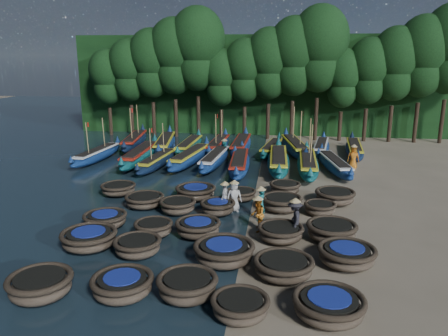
# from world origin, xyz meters

# --- Properties ---
(ground) EXTENTS (120.00, 120.00, 0.00)m
(ground) POSITION_xyz_m (0.00, 0.00, 0.00)
(ground) COLOR #7F725D
(ground) RESTS_ON ground
(foliage_wall) EXTENTS (40.00, 3.00, 10.00)m
(foliage_wall) POSITION_xyz_m (0.00, 23.50, 5.00)
(foliage_wall) COLOR black
(foliage_wall) RESTS_ON ground
(coracle_0) EXTENTS (2.22, 2.22, 0.84)m
(coracle_0) POSITION_xyz_m (-6.44, -10.31, 0.48)
(coracle_0) COLOR brown
(coracle_0) RESTS_ON ground
(coracle_1) EXTENTS (2.16, 2.16, 0.78)m
(coracle_1) POSITION_xyz_m (-3.71, -9.89, 0.45)
(coracle_1) COLOR brown
(coracle_1) RESTS_ON ground
(coracle_2) EXTENTS (2.52, 2.52, 0.83)m
(coracle_2) POSITION_xyz_m (-1.50, -9.69, 0.48)
(coracle_2) COLOR brown
(coracle_2) RESTS_ON ground
(coracle_3) EXTENTS (1.99, 1.99, 0.71)m
(coracle_3) POSITION_xyz_m (0.37, -10.57, 0.41)
(coracle_3) COLOR brown
(coracle_3) RESTS_ON ground
(coracle_4) EXTENTS (2.80, 2.80, 0.76)m
(coracle_4) POSITION_xyz_m (3.11, -10.23, 0.44)
(coracle_4) COLOR brown
(coracle_4) RESTS_ON ground
(coracle_5) EXTENTS (2.59, 2.59, 0.79)m
(coracle_5) POSITION_xyz_m (-6.50, -6.35, 0.46)
(coracle_5) COLOR brown
(coracle_5) RESTS_ON ground
(coracle_6) EXTENTS (2.03, 2.03, 0.74)m
(coracle_6) POSITION_xyz_m (-4.24, -6.73, 0.42)
(coracle_6) COLOR brown
(coracle_6) RESTS_ON ground
(coracle_7) EXTENTS (2.46, 2.46, 0.84)m
(coracle_7) POSITION_xyz_m (-0.62, -6.94, 0.49)
(coracle_7) COLOR brown
(coracle_7) RESTS_ON ground
(coracle_8) EXTENTS (2.32, 2.32, 0.76)m
(coracle_8) POSITION_xyz_m (1.71, -7.78, 0.43)
(coracle_8) COLOR brown
(coracle_8) RESTS_ON ground
(coracle_9) EXTENTS (2.82, 2.82, 0.79)m
(coracle_9) POSITION_xyz_m (4.15, -6.51, 0.45)
(coracle_9) COLOR brown
(coracle_9) RESTS_ON ground
(coracle_10) EXTENTS (2.52, 2.52, 0.70)m
(coracle_10) POSITION_xyz_m (-6.75, -4.00, 0.40)
(coracle_10) COLOR brown
(coracle_10) RESTS_ON ground
(coracle_11) EXTENTS (1.86, 1.86, 0.72)m
(coracle_11) POSITION_xyz_m (-4.15, -4.75, 0.41)
(coracle_11) COLOR brown
(coracle_11) RESTS_ON ground
(coracle_12) EXTENTS (2.31, 2.31, 0.75)m
(coracle_12) POSITION_xyz_m (-2.15, -4.49, 0.44)
(coracle_12) COLOR brown
(coracle_12) RESTS_ON ground
(coracle_13) EXTENTS (2.54, 2.54, 0.72)m
(coracle_13) POSITION_xyz_m (1.57, -4.50, 0.41)
(coracle_13) COLOR brown
(coracle_13) RESTS_ON ground
(coracle_14) EXTENTS (2.57, 2.57, 0.83)m
(coracle_14) POSITION_xyz_m (3.82, -4.15, 0.48)
(coracle_14) COLOR brown
(coracle_14) RESTS_ON ground
(coracle_15) EXTENTS (2.31, 2.31, 0.70)m
(coracle_15) POSITION_xyz_m (-5.76, -1.00, 0.40)
(coracle_15) COLOR brown
(coracle_15) RESTS_ON ground
(coracle_16) EXTENTS (2.13, 2.13, 0.74)m
(coracle_16) POSITION_xyz_m (-3.75, -1.69, 0.42)
(coracle_16) COLOR brown
(coracle_16) RESTS_ON ground
(coracle_17) EXTENTS (2.07, 2.07, 0.74)m
(coracle_17) POSITION_xyz_m (-1.67, -1.59, 0.43)
(coracle_17) COLOR brown
(coracle_17) RESTS_ON ground
(coracle_18) EXTENTS (2.25, 2.25, 0.82)m
(coracle_18) POSITION_xyz_m (1.60, -0.61, 0.47)
(coracle_18) COLOR brown
(coracle_18) RESTS_ON ground
(coracle_19) EXTENTS (1.66, 1.66, 0.65)m
(coracle_19) POSITION_xyz_m (3.56, -0.92, 0.38)
(coracle_19) COLOR brown
(coracle_19) RESTS_ON ground
(coracle_20) EXTENTS (2.05, 2.05, 0.69)m
(coracle_20) POSITION_xyz_m (-7.95, 0.86, 0.39)
(coracle_20) COLOR brown
(coracle_20) RESTS_ON ground
(coracle_21) EXTENTS (2.32, 2.32, 0.77)m
(coracle_21) POSITION_xyz_m (-3.29, 0.70, 0.45)
(coracle_21) COLOR brown
(coracle_21) RESTS_ON ground
(coracle_22) EXTENTS (1.72, 1.72, 0.63)m
(coracle_22) POSITION_xyz_m (-0.70, 0.84, 0.36)
(coracle_22) COLOR brown
(coracle_22) RESTS_ON ground
(coracle_23) EXTENTS (2.25, 2.25, 0.72)m
(coracle_23) POSITION_xyz_m (1.78, 2.33, 0.41)
(coracle_23) COLOR brown
(coracle_23) RESTS_ON ground
(coracle_24) EXTENTS (2.53, 2.53, 0.81)m
(coracle_24) POSITION_xyz_m (4.51, 0.86, 0.46)
(coracle_24) COLOR brown
(coracle_24) RESTS_ON ground
(long_boat_0) EXTENTS (1.99, 7.61, 3.24)m
(long_boat_0) POSITION_xyz_m (-12.71, 8.84, 0.51)
(long_boat_0) COLOR navy
(long_boat_0) RESTS_ON ground
(long_boat_1) EXTENTS (1.67, 8.81, 1.55)m
(long_boat_1) POSITION_xyz_m (-9.20, 8.79, 0.59)
(long_boat_1) COLOR #0F5858
(long_boat_1) RESTS_ON ground
(long_boat_2) EXTENTS (2.03, 7.36, 3.14)m
(long_boat_2) POSITION_xyz_m (-7.48, 7.49, 0.50)
(long_boat_2) COLOR #0E1A34
(long_boat_2) RESTS_ON ground
(long_boat_3) EXTENTS (2.66, 8.28, 1.47)m
(long_boat_3) POSITION_xyz_m (-5.31, 8.76, 0.56)
(long_boat_3) COLOR navy
(long_boat_3) RESTS_ON ground
(long_boat_4) EXTENTS (1.99, 7.93, 1.40)m
(long_boat_4) POSITION_xyz_m (-3.39, 8.50, 0.53)
(long_boat_4) COLOR navy
(long_boat_4) RESTS_ON ground
(long_boat_5) EXTENTS (1.84, 8.34, 1.47)m
(long_boat_5) POSITION_xyz_m (-1.44, 7.37, 0.56)
(long_boat_5) COLOR navy
(long_boat_5) RESTS_ON ground
(long_boat_6) EXTENTS (1.74, 9.07, 1.60)m
(long_boat_6) POSITION_xyz_m (1.31, 8.21, 0.61)
(long_boat_6) COLOR #0F5858
(long_boat_6) RESTS_ON ground
(long_boat_7) EXTENTS (1.68, 8.57, 3.64)m
(long_boat_7) POSITION_xyz_m (3.38, 7.68, 0.58)
(long_boat_7) COLOR #0F5858
(long_boat_7) RESTS_ON ground
(long_boat_8) EXTENTS (2.58, 7.56, 1.35)m
(long_boat_8) POSITION_xyz_m (5.25, 8.09, 0.51)
(long_boat_8) COLOR navy
(long_boat_8) RESTS_ON ground
(long_boat_9) EXTENTS (2.60, 8.60, 3.68)m
(long_boat_9) POSITION_xyz_m (-11.55, 14.34, 0.58)
(long_boat_9) COLOR #0E1A34
(long_boat_9) RESTS_ON ground
(long_boat_10) EXTENTS (2.89, 8.93, 1.59)m
(long_boat_10) POSITION_xyz_m (-8.49, 13.33, 0.60)
(long_boat_10) COLOR navy
(long_boat_10) RESTS_ON ground
(long_boat_11) EXTENTS (1.60, 8.02, 1.41)m
(long_boat_11) POSITION_xyz_m (-6.29, 13.02, 0.54)
(long_boat_11) COLOR #0F5858
(long_boat_11) RESTS_ON ground
(long_boat_12) EXTENTS (1.72, 7.99, 3.39)m
(long_boat_12) POSITION_xyz_m (-3.90, 13.69, 0.54)
(long_boat_12) COLOR navy
(long_boat_12) RESTS_ON ground
(long_boat_13) EXTENTS (1.65, 8.72, 1.53)m
(long_boat_13) POSITION_xyz_m (-1.93, 13.63, 0.58)
(long_boat_13) COLOR navy
(long_boat_13) RESTS_ON ground
(long_boat_14) EXTENTS (2.42, 7.24, 1.29)m
(long_boat_14) POSITION_xyz_m (0.70, 13.13, 0.49)
(long_boat_14) COLOR #0F5858
(long_boat_14) RESTS_ON ground
(long_boat_15) EXTENTS (3.01, 8.82, 3.80)m
(long_boat_15) POSITION_xyz_m (2.58, 13.51, 0.60)
(long_boat_15) COLOR navy
(long_boat_15) RESTS_ON ground
(long_boat_16) EXTENTS (2.31, 7.45, 1.32)m
(long_boat_16) POSITION_xyz_m (4.80, 13.96, 0.50)
(long_boat_16) COLOR navy
(long_boat_16) RESTS_ON ground
(long_boat_17) EXTENTS (2.08, 7.97, 1.41)m
(long_boat_17) POSITION_xyz_m (7.43, 13.48, 0.54)
(long_boat_17) COLOR #0E1A34
(long_boat_17) RESTS_ON ground
(fisherman_0) EXTENTS (0.91, 0.74, 1.82)m
(fisherman_0) POSITION_xyz_m (-0.89, -0.97, 0.87)
(fisherman_0) COLOR silver
(fisherman_0) RESTS_ON ground
(fisherman_1) EXTENTS (0.65, 0.73, 1.88)m
(fisherman_1) POSITION_xyz_m (0.56, -2.11, 0.94)
(fisherman_1) COLOR #176060
(fisherman_1) RESTS_ON ground
(fisherman_2) EXTENTS (0.64, 0.82, 1.85)m
(fisherman_2) POSITION_xyz_m (0.49, -3.50, 0.88)
(fisherman_2) COLOR #B16117
(fisherman_2) RESTS_ON ground
(fisherman_3) EXTENTS (0.72, 1.18, 1.98)m
(fisherman_3) POSITION_xyz_m (2.17, -4.02, 0.92)
(fisherman_3) COLOR black
(fisherman_3) RESTS_ON ground
(fisherman_4) EXTENTS (0.59, 0.95, 1.72)m
(fisherman_4) POSITION_xyz_m (-1.38, -0.91, 0.84)
(fisherman_4) COLOR silver
(fisherman_4) RESTS_ON ground
(fisherman_5) EXTENTS (1.26, 1.34, 1.71)m
(fisherman_5) POSITION_xyz_m (-3.01, 11.07, 0.80)
(fisherman_5) COLOR #176060
(fisherman_5) RESTS_ON ground
(fisherman_6) EXTENTS (0.85, 0.56, 1.93)m
(fisherman_6) POSITION_xyz_m (6.65, 8.92, 0.92)
(fisherman_6) COLOR #B16117
(fisherman_6) RESTS_ON ground
(tree_0) EXTENTS (3.68, 3.68, 8.68)m
(tree_0) POSITION_xyz_m (-16.00, 20.00, 5.97)
(tree_0) COLOR black
(tree_0) RESTS_ON ground
(tree_1) EXTENTS (4.09, 4.09, 9.65)m
(tree_1) POSITION_xyz_m (-13.70, 20.00, 6.65)
(tree_1) COLOR black
(tree_1) RESTS_ON ground
(tree_2) EXTENTS (4.51, 4.51, 10.63)m
(tree_2) POSITION_xyz_m (-11.40, 20.00, 7.32)
(tree_2) COLOR black
(tree_2) RESTS_ON ground
(tree_3) EXTENTS (4.92, 4.92, 11.60)m
(tree_3) POSITION_xyz_m (-9.10, 20.00, 8.00)
(tree_3) COLOR black
(tree_3) RESTS_ON ground
(tree_4) EXTENTS (5.34, 5.34, 12.58)m
(tree_4) POSITION_xyz_m (-6.80, 20.00, 8.67)
(tree_4) COLOR black
(tree_4) RESTS_ON ground
(tree_5) EXTENTS (3.68, 3.68, 8.68)m
(tree_5) POSITION_xyz_m (-4.50, 20.00, 5.97)
(tree_5) COLOR black
(tree_5) RESTS_ON ground
(tree_6) EXTENTS (4.09, 4.09, 9.65)m
(tree_6) POSITION_xyz_m (-2.20, 20.00, 6.65)
(tree_6) COLOR black
(tree_6) RESTS_ON ground
(tree_7) EXTENTS (4.51, 4.51, 10.63)m
(tree_7) POSITION_xyz_m (0.10, 20.00, 7.32)
(tree_7) COLOR black
(tree_7) RESTS_ON ground
(tree_8) EXTENTS (4.92, 4.92, 11.60)m
(tree_8) POSITION_xyz_m (2.40, 20.00, 8.00)
(tree_8) COLOR black
(tree_8) RESTS_ON ground
(tree_9) EXTENTS (5.34, 5.34, 12.58)m
(tree_9) POSITION_xyz_m (4.70, 20.00, 8.67)
(tree_9) COLOR black
(tree_9) RESTS_ON ground
(tree_10) EXTENTS (3.68, 3.68, 8.68)m
(tree_10) POSITION_xyz_m (7.00, 20.00, 5.97)
(tree_10) COLOR black
(tree_10) RESTS_ON ground
(tree_11) EXTENTS (4.09, 4.09, 9.65)m
(tree_11) POSITION_xyz_m (9.30, 20.00, 6.65)
(tree_11) COLOR black
(tree_11) RESTS_ON ground
(tree_12) EXTENTS (4.51, 4.51, 10.63)m
(tree_12) POSITION_xyz_m (11.60, 20.00, 7.32)
(tree_12) COLOR black
(tree_12) RESTS_ON ground
(tree_13) EXTENTS (4.92, 4.92, 11.60)m
(tree_13) POSITION_xyz_m (13.90, 20.00, 8.00)
(tree_13) COLOR black
(tree_13) RESTS_ON ground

